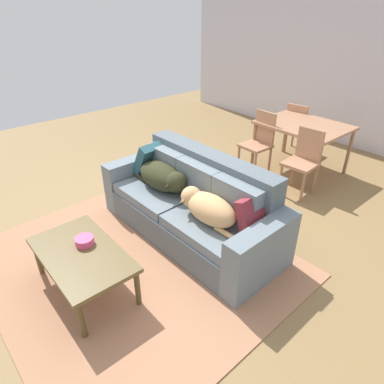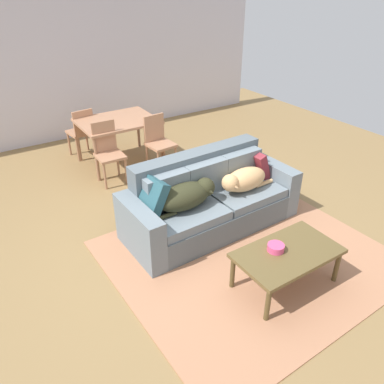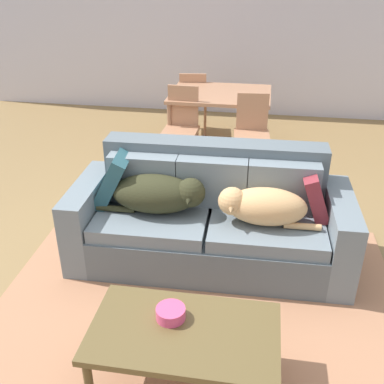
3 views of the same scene
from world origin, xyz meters
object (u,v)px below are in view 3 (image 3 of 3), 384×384
at_px(couch, 210,219).
at_px(throw_pillow_by_right_arm, 315,193).
at_px(coffee_table, 184,336).
at_px(dining_chair_near_left, 182,123).
at_px(dog_on_right_cushion, 261,206).
at_px(bowl_on_coffee_table, 171,313).
at_px(dog_on_left_cushion, 160,194).
at_px(dining_table, 221,98).
at_px(dining_chair_near_right, 252,130).
at_px(throw_pillow_by_left_arm, 114,177).
at_px(dining_chair_far_left, 193,99).

height_order(couch, throw_pillow_by_right_arm, couch).
xyz_separation_m(couch, coffee_table, (0.02, -1.34, 0.03)).
bearing_deg(coffee_table, dining_chair_near_left, 100.77).
relative_size(dog_on_right_cushion, bowl_on_coffee_table, 4.56).
bearing_deg(dining_chair_near_left, couch, -70.76).
height_order(dog_on_left_cushion, dining_table, dog_on_left_cushion).
relative_size(couch, dining_chair_near_right, 2.48).
height_order(couch, throw_pillow_by_left_arm, couch).
bearing_deg(dining_chair_near_left, dog_on_left_cushion, -82.82).
relative_size(throw_pillow_by_right_arm, coffee_table, 0.35).
xyz_separation_m(dog_on_right_cushion, dining_chair_near_left, (-0.99, 2.00, -0.09)).
xyz_separation_m(dog_on_left_cushion, throw_pillow_by_right_arm, (1.21, 0.18, 0.01)).
bearing_deg(couch, dining_chair_far_left, 100.69).
xyz_separation_m(dog_on_right_cushion, dining_table, (-0.58, 2.52, 0.08)).
distance_m(dining_table, dining_chair_far_left, 0.74).
distance_m(throw_pillow_by_left_arm, dining_chair_near_left, 1.83).
height_order(dog_on_right_cushion, dining_chair_near_right, dining_chair_near_right).
bearing_deg(dog_on_left_cushion, coffee_table, -72.57).
relative_size(dog_on_right_cushion, throw_pillow_by_left_arm, 1.71).
bearing_deg(dining_chair_near_right, dining_chair_far_left, 122.13).
xyz_separation_m(dog_on_left_cushion, dining_chair_far_left, (-0.22, 3.03, -0.12)).
distance_m(couch, dining_table, 2.39).
xyz_separation_m(dog_on_left_cushion, bowl_on_coffee_table, (0.32, -1.15, -0.15)).
distance_m(bowl_on_coffee_table, dining_chair_near_left, 3.14).
xyz_separation_m(bowl_on_coffee_table, dining_table, (-0.11, 3.62, 0.22)).
xyz_separation_m(bowl_on_coffee_table, dining_chair_near_left, (-0.51, 3.10, 0.05)).
height_order(dog_on_right_cushion, dining_chair_near_left, dining_chair_near_left).
xyz_separation_m(couch, dog_on_left_cushion, (-0.39, -0.11, 0.26)).
distance_m(dog_on_right_cushion, dining_table, 2.59).
bearing_deg(bowl_on_coffee_table, dining_chair_near_right, 84.00).
xyz_separation_m(coffee_table, dining_table, (-0.20, 3.70, 0.31)).
relative_size(dining_chair_near_left, dining_chair_far_left, 1.07).
relative_size(dining_table, dining_chair_near_right, 1.36).
bearing_deg(throw_pillow_by_left_arm, dining_chair_near_left, 82.73).
bearing_deg(couch, dog_on_right_cushion, -23.43).
bearing_deg(throw_pillow_by_left_arm, bowl_on_coffee_table, -59.95).
distance_m(dining_table, dining_chair_near_left, 0.68).
relative_size(throw_pillow_by_right_arm, bowl_on_coffee_table, 2.21).
height_order(throw_pillow_by_right_arm, dining_chair_near_right, dining_chair_near_right).
distance_m(couch, dining_chair_near_right, 1.79).
bearing_deg(coffee_table, dining_chair_far_left, 98.57).
relative_size(throw_pillow_by_left_arm, throw_pillow_by_right_arm, 1.21).
bearing_deg(couch, dining_chair_near_right, 80.73).
bearing_deg(dog_on_right_cushion, dog_on_left_cushion, 174.93).
height_order(dining_table, dining_chair_near_left, dining_chair_near_left).
height_order(couch, dining_chair_near_right, couch).
height_order(throw_pillow_by_right_arm, coffee_table, throw_pillow_by_right_arm).
relative_size(dining_chair_near_right, dining_chair_far_left, 1.04).
bearing_deg(coffee_table, throw_pillow_by_left_arm, 121.43).
xyz_separation_m(dog_on_right_cushion, bowl_on_coffee_table, (-0.47, -1.09, -0.14)).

